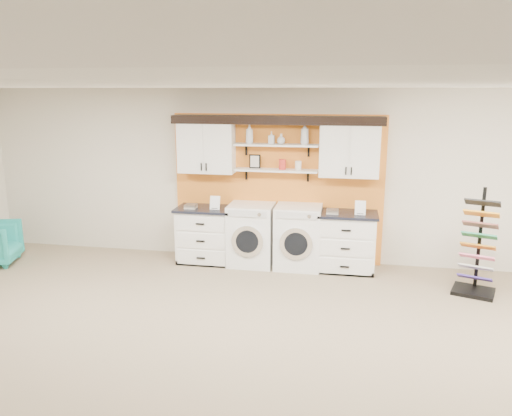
% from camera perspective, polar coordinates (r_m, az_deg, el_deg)
% --- Properties ---
extents(floor, '(10.00, 10.00, 0.00)m').
position_cam_1_polar(floor, '(4.94, -4.66, -20.77)').
color(floor, '#88795B').
rests_on(floor, ground).
extents(ceiling, '(10.00, 10.00, 0.00)m').
position_cam_1_polar(ceiling, '(4.09, -5.42, 13.78)').
color(ceiling, white).
rests_on(ceiling, wall_back).
extents(wall_back, '(10.00, 0.00, 10.00)m').
position_cam_1_polar(wall_back, '(8.13, 2.50, 3.65)').
color(wall_back, beige).
rests_on(wall_back, floor).
extents(accent_panel, '(3.40, 0.07, 2.40)m').
position_cam_1_polar(accent_panel, '(8.13, 2.45, 2.22)').
color(accent_panel, orange).
rests_on(accent_panel, wall_back).
extents(upper_cabinet_left, '(0.90, 0.35, 0.84)m').
position_cam_1_polar(upper_cabinet_left, '(8.10, -5.68, 6.99)').
color(upper_cabinet_left, white).
rests_on(upper_cabinet_left, wall_back).
extents(upper_cabinet_right, '(0.90, 0.35, 0.84)m').
position_cam_1_polar(upper_cabinet_right, '(7.78, 10.64, 6.57)').
color(upper_cabinet_right, white).
rests_on(upper_cabinet_right, wall_back).
extents(shelf_lower, '(1.32, 0.28, 0.03)m').
position_cam_1_polar(shelf_lower, '(7.91, 2.30, 4.34)').
color(shelf_lower, white).
rests_on(shelf_lower, wall_back).
extents(shelf_upper, '(1.32, 0.28, 0.03)m').
position_cam_1_polar(shelf_upper, '(7.86, 2.33, 7.22)').
color(shelf_upper, white).
rests_on(shelf_upper, wall_back).
extents(crown_molding, '(3.30, 0.41, 0.13)m').
position_cam_1_polar(crown_molding, '(7.84, 2.37, 10.12)').
color(crown_molding, black).
rests_on(crown_molding, wall_back).
extents(picture_frame, '(0.18, 0.02, 0.22)m').
position_cam_1_polar(picture_frame, '(8.00, -0.13, 5.35)').
color(picture_frame, black).
rests_on(picture_frame, shelf_lower).
extents(canister_red, '(0.11, 0.11, 0.16)m').
position_cam_1_polar(canister_red, '(7.89, 3.03, 5.00)').
color(canister_red, red).
rests_on(canister_red, shelf_lower).
extents(canister_cream, '(0.10, 0.10, 0.14)m').
position_cam_1_polar(canister_cream, '(7.86, 4.84, 4.87)').
color(canister_cream, silver).
rests_on(canister_cream, shelf_lower).
extents(base_cabinet_left, '(0.93, 0.66, 0.91)m').
position_cam_1_polar(base_cabinet_left, '(8.23, -5.75, -3.03)').
color(base_cabinet_left, white).
rests_on(base_cabinet_left, floor).
extents(base_cabinet_right, '(0.95, 0.66, 0.93)m').
position_cam_1_polar(base_cabinet_right, '(7.92, 10.20, -3.78)').
color(base_cabinet_right, white).
rests_on(base_cabinet_right, floor).
extents(washer, '(0.71, 0.71, 0.99)m').
position_cam_1_polar(washer, '(8.04, -0.53, -3.05)').
color(washer, white).
rests_on(washer, floor).
extents(dryer, '(0.72, 0.71, 1.00)m').
position_cam_1_polar(dryer, '(7.94, 4.84, -3.29)').
color(dryer, white).
rests_on(dryer, floor).
extents(sample_rack, '(0.66, 0.60, 1.48)m').
position_cam_1_polar(sample_rack, '(7.55, 23.91, -5.41)').
color(sample_rack, black).
rests_on(sample_rack, floor).
extents(soap_bottle_a, '(0.17, 0.17, 0.31)m').
position_cam_1_polar(soap_bottle_a, '(7.92, -0.75, 8.51)').
color(soap_bottle_a, silver).
rests_on(soap_bottle_a, shelf_upper).
extents(soap_bottle_b, '(0.09, 0.09, 0.19)m').
position_cam_1_polar(soap_bottle_b, '(7.86, 1.78, 8.04)').
color(soap_bottle_b, silver).
rests_on(soap_bottle_b, shelf_upper).
extents(soap_bottle_c, '(0.14, 0.14, 0.16)m').
position_cam_1_polar(soap_bottle_c, '(7.84, 2.89, 7.90)').
color(soap_bottle_c, silver).
rests_on(soap_bottle_c, shelf_upper).
extents(soap_bottle_d, '(0.18, 0.18, 0.34)m').
position_cam_1_polar(soap_bottle_d, '(7.79, 5.59, 8.46)').
color(soap_bottle_d, silver).
rests_on(soap_bottle_d, shelf_upper).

